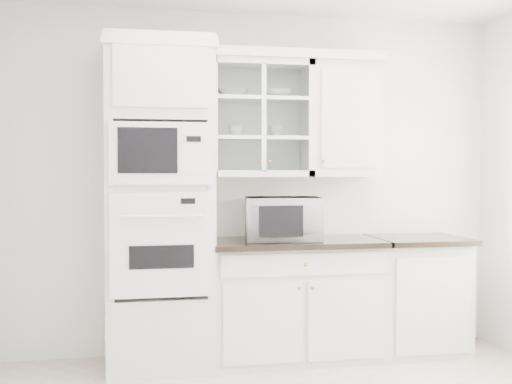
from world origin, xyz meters
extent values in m
cube|color=white|center=(0.00, 1.74, 1.35)|extent=(4.00, 0.02, 2.70)
cube|color=silver|center=(-0.75, 1.43, 1.20)|extent=(0.76, 0.65, 2.40)
cube|color=white|center=(-0.75, 1.09, 0.94)|extent=(0.70, 0.03, 0.72)
cube|color=black|center=(-0.75, 1.07, 0.86)|extent=(0.44, 0.01, 0.16)
cube|color=white|center=(-0.75, 1.09, 1.56)|extent=(0.70, 0.03, 0.43)
cube|color=black|center=(-0.84, 1.07, 1.58)|extent=(0.40, 0.01, 0.31)
cube|color=silver|center=(0.28, 1.45, 0.44)|extent=(1.30, 0.60, 0.88)
cube|color=black|center=(0.28, 1.42, 0.90)|extent=(1.32, 0.67, 0.04)
cube|color=silver|center=(1.28, 1.45, 0.44)|extent=(0.70, 0.60, 0.88)
cube|color=black|center=(1.28, 1.42, 0.90)|extent=(0.72, 0.67, 0.04)
cube|color=silver|center=(0.03, 1.58, 1.85)|extent=(0.80, 0.33, 0.90)
cube|color=silver|center=(0.03, 1.58, 1.70)|extent=(0.74, 0.29, 0.02)
cube|color=silver|center=(0.03, 1.58, 2.00)|extent=(0.74, 0.29, 0.02)
cube|color=silver|center=(0.71, 1.58, 1.85)|extent=(0.55, 0.33, 0.90)
cube|color=silver|center=(-0.07, 1.56, 2.33)|extent=(2.14, 0.38, 0.07)
imported|color=white|center=(0.18, 1.43, 1.08)|extent=(0.62, 0.54, 0.33)
imported|color=white|center=(-0.18, 1.57, 2.04)|extent=(0.30, 0.30, 0.06)
imported|color=white|center=(0.17, 1.57, 2.04)|extent=(0.23, 0.23, 0.07)
imported|color=white|center=(-0.16, 1.60, 1.75)|extent=(0.13, 0.13, 0.08)
imported|color=white|center=(0.16, 1.60, 1.75)|extent=(0.11, 0.11, 0.08)
camera|label=1|loc=(-0.93, -3.32, 1.46)|focal=45.00mm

